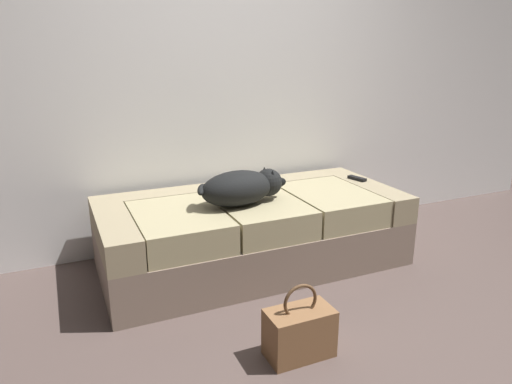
{
  "coord_description": "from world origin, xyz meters",
  "views": [
    {
      "loc": [
        -1.18,
        -1.58,
        1.41
      ],
      "look_at": [
        0.0,
        1.07,
        0.53
      ],
      "focal_mm": 32.75,
      "sensor_mm": 36.0,
      "label": 1
    }
  ],
  "objects_px": {
    "couch": "(253,231)",
    "handbag": "(299,332)",
    "dog_dark": "(243,187)",
    "tv_remote": "(357,178)"
  },
  "relations": [
    {
      "from": "couch",
      "to": "handbag",
      "type": "bearing_deg",
      "value": -101.28
    },
    {
      "from": "handbag",
      "to": "tv_remote",
      "type": "bearing_deg",
      "value": 45.15
    },
    {
      "from": "handbag",
      "to": "couch",
      "type": "bearing_deg",
      "value": 78.72
    },
    {
      "from": "dog_dark",
      "to": "tv_remote",
      "type": "height_order",
      "value": "dog_dark"
    },
    {
      "from": "dog_dark",
      "to": "tv_remote",
      "type": "relative_size",
      "value": 4.29
    },
    {
      "from": "dog_dark",
      "to": "couch",
      "type": "bearing_deg",
      "value": 42.34
    },
    {
      "from": "dog_dark",
      "to": "handbag",
      "type": "bearing_deg",
      "value": -95.54
    },
    {
      "from": "dog_dark",
      "to": "handbag",
      "type": "xyz_separation_m",
      "value": [
        -0.09,
        -0.91,
        -0.46
      ]
    },
    {
      "from": "tv_remote",
      "to": "handbag",
      "type": "relative_size",
      "value": 0.4
    },
    {
      "from": "dog_dark",
      "to": "handbag",
      "type": "relative_size",
      "value": 1.7
    }
  ]
}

